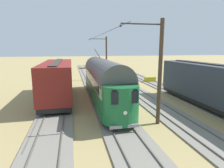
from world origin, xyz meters
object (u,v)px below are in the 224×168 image
Objects in this scene: coach_far_siding at (58,79)px; catenary_pole_mid_near at (159,71)px; vintage_streetcar at (104,79)px; boxcar_adjacent at (216,85)px; track_end_bumper at (150,79)px; catenary_pole_foreground at (106,57)px.

catenary_pole_mid_near reaches higher than coach_far_siding.
vintage_streetcar is 2.18× the size of catenary_pole_mid_near.
track_end_bumper is (0.00, -14.12, -1.76)m from boxcar_adjacent.
vintage_streetcar is 13.28m from track_end_bumper.
coach_far_siding is (4.60, -1.74, -0.09)m from vintage_streetcar.
vintage_streetcar reaches higher than coach_far_siding.
catenary_pole_foreground and catenary_pole_mid_near have the same top height.
catenary_pole_mid_near is (0.00, 20.34, 0.00)m from catenary_pole_foreground.
catenary_pole_mid_near is (-2.75, 6.67, 1.58)m from vintage_streetcar.
vintage_streetcar is 1.40× the size of coach_far_siding.
catenary_pole_mid_near is at bearing 112.44° from vintage_streetcar.
coach_far_siding is 1.55× the size of catenary_pole_mid_near.
boxcar_adjacent is at bearing -163.24° from catenary_pole_mid_near.
vintage_streetcar is 10.34m from boxcar_adjacent.
track_end_bumper is (-6.44, 4.28, -3.43)m from catenary_pole_foreground.
coach_far_siding reaches higher than track_end_bumper.
boxcar_adjacent is 14.23m from track_end_bumper.
boxcar_adjacent is 1.90× the size of catenary_pole_foreground.
boxcar_adjacent is at bearing 90.01° from track_end_bumper.
track_end_bumper is at bearing -134.38° from vintage_streetcar.
coach_far_siding is 14.12m from catenary_pole_foreground.
catenary_pole_mid_near is 17.64m from track_end_bumper.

